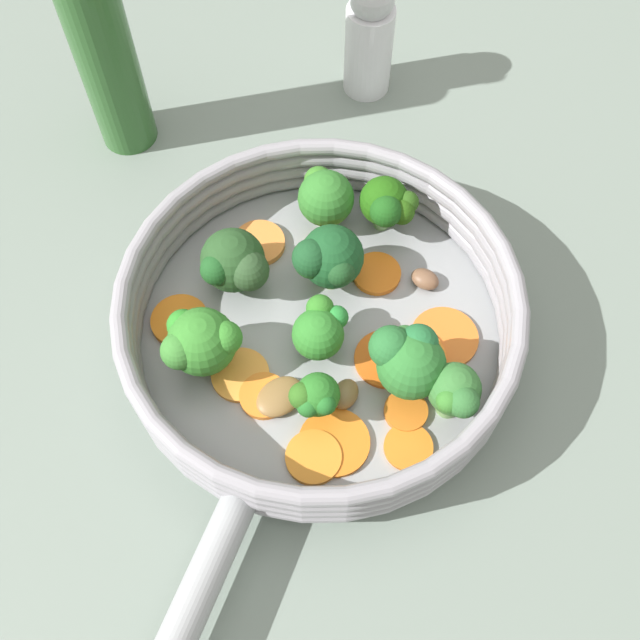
% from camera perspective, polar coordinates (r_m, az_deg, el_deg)
% --- Properties ---
extents(ground_plane, '(4.00, 4.00, 0.00)m').
position_cam_1_polar(ground_plane, '(0.54, 0.00, -1.62)').
color(ground_plane, gray).
extents(skillet, '(0.26, 0.26, 0.02)m').
position_cam_1_polar(skillet, '(0.54, 0.00, -1.21)').
color(skillet, '#939699').
rests_on(skillet, ground_plane).
extents(skillet_rim_wall, '(0.27, 0.27, 0.05)m').
position_cam_1_polar(skillet_rim_wall, '(0.51, 0.00, 0.52)').
color(skillet_rim_wall, gray).
rests_on(skillet_rim_wall, skillet).
extents(skillet_rivet_left, '(0.01, 0.01, 0.01)m').
position_cam_1_polar(skillet_rivet_left, '(0.49, -8.58, -11.19)').
color(skillet_rivet_left, '#93989B').
rests_on(skillet_rivet_left, skillet).
extents(skillet_rivet_right, '(0.01, 0.01, 0.01)m').
position_cam_1_polar(skillet_rivet_right, '(0.48, -2.24, -13.73)').
color(skillet_rivet_right, '#969495').
rests_on(skillet_rivet_right, skillet).
extents(carrot_slice_0, '(0.07, 0.07, 0.00)m').
position_cam_1_polar(carrot_slice_0, '(0.49, 1.09, -9.30)').
color(carrot_slice_0, orange).
rests_on(carrot_slice_0, skillet).
extents(carrot_slice_1, '(0.03, 0.03, 0.00)m').
position_cam_1_polar(carrot_slice_1, '(0.50, 6.56, -6.92)').
color(carrot_slice_1, orange).
rests_on(carrot_slice_1, skillet).
extents(carrot_slice_2, '(0.05, 0.05, 0.00)m').
position_cam_1_polar(carrot_slice_2, '(0.51, -6.09, -4.18)').
color(carrot_slice_2, '#F99A3A').
rests_on(carrot_slice_2, skillet).
extents(carrot_slice_3, '(0.05, 0.05, 0.01)m').
position_cam_1_polar(carrot_slice_3, '(0.54, -10.63, -0.06)').
color(carrot_slice_3, orange).
rests_on(carrot_slice_3, skillet).
extents(carrot_slice_4, '(0.05, 0.05, 0.00)m').
position_cam_1_polar(carrot_slice_4, '(0.51, -4.30, -5.78)').
color(carrot_slice_4, orange).
rests_on(carrot_slice_4, skillet).
extents(carrot_slice_5, '(0.05, 0.05, 0.00)m').
position_cam_1_polar(carrot_slice_5, '(0.55, 4.34, 3.55)').
color(carrot_slice_5, orange).
rests_on(carrot_slice_5, skillet).
extents(carrot_slice_6, '(0.07, 0.07, 0.00)m').
position_cam_1_polar(carrot_slice_6, '(0.53, 9.45, -1.33)').
color(carrot_slice_6, orange).
rests_on(carrot_slice_6, skillet).
extents(carrot_slice_7, '(0.04, 0.04, 0.00)m').
position_cam_1_polar(carrot_slice_7, '(0.49, -0.51, -10.42)').
color(carrot_slice_7, orange).
rests_on(carrot_slice_7, skillet).
extents(carrot_slice_8, '(0.05, 0.05, 0.00)m').
position_cam_1_polar(carrot_slice_8, '(0.50, 6.75, -9.59)').
color(carrot_slice_8, orange).
rests_on(carrot_slice_8, skillet).
extents(carrot_slice_9, '(0.05, 0.05, 0.00)m').
position_cam_1_polar(carrot_slice_9, '(0.56, 0.67, 5.36)').
color(carrot_slice_9, orange).
rests_on(carrot_slice_9, skillet).
extents(carrot_slice_10, '(0.06, 0.06, 0.00)m').
position_cam_1_polar(carrot_slice_10, '(0.52, 4.86, -3.32)').
color(carrot_slice_10, orange).
rests_on(carrot_slice_10, skillet).
extents(carrot_slice_11, '(0.06, 0.06, 0.01)m').
position_cam_1_polar(carrot_slice_11, '(0.56, -4.67, 5.87)').
color(carrot_slice_11, '#F98C3D').
rests_on(carrot_slice_11, skillet).
extents(carrot_slice_12, '(0.06, 0.06, 0.01)m').
position_cam_1_polar(carrot_slice_12, '(0.52, 6.98, -2.89)').
color(carrot_slice_12, orange).
rests_on(carrot_slice_12, skillet).
extents(broccoli_floret_0, '(0.04, 0.04, 0.05)m').
position_cam_1_polar(broccoli_floret_0, '(0.56, 0.36, 9.46)').
color(broccoli_floret_0, '#6B985C').
rests_on(broccoli_floret_0, skillet).
extents(broccoli_floret_1, '(0.05, 0.05, 0.05)m').
position_cam_1_polar(broccoli_floret_1, '(0.52, 0.57, 4.69)').
color(broccoli_floret_1, '#6E9742').
rests_on(broccoli_floret_1, skillet).
extents(broccoli_floret_2, '(0.03, 0.03, 0.04)m').
position_cam_1_polar(broccoli_floret_2, '(0.48, -0.37, -5.89)').
color(broccoli_floret_2, '#7EB66B').
rests_on(broccoli_floret_2, skillet).
extents(broccoli_floret_3, '(0.04, 0.04, 0.05)m').
position_cam_1_polar(broccoli_floret_3, '(0.48, 10.22, -5.49)').
color(broccoli_floret_3, '#73A25A').
rests_on(broccoli_floret_3, skillet).
extents(broccoli_floret_4, '(0.05, 0.05, 0.05)m').
position_cam_1_polar(broccoli_floret_4, '(0.49, -9.12, -1.62)').
color(broccoli_floret_4, '#8CB061').
rests_on(broccoli_floret_4, skillet).
extents(broccoli_floret_5, '(0.05, 0.05, 0.05)m').
position_cam_1_polar(broccoli_floret_5, '(0.53, -6.54, 4.33)').
color(broccoli_floret_5, '#618B4D').
rests_on(broccoli_floret_5, skillet).
extents(broccoli_floret_6, '(0.04, 0.04, 0.05)m').
position_cam_1_polar(broccoli_floret_6, '(0.55, 5.44, 8.66)').
color(broccoli_floret_6, '#84B26E').
rests_on(broccoli_floret_6, skillet).
extents(broccoli_floret_7, '(0.05, 0.05, 0.06)m').
position_cam_1_polar(broccoli_floret_7, '(0.48, 6.78, -2.87)').
color(broccoli_floret_7, '#5D914C').
rests_on(broccoli_floret_7, skillet).
extents(broccoli_floret_8, '(0.04, 0.04, 0.04)m').
position_cam_1_polar(broccoli_floret_8, '(0.50, -0.02, -0.88)').
color(broccoli_floret_8, '#5F934B').
rests_on(broccoli_floret_8, skillet).
extents(mushroom_piece_0, '(0.03, 0.03, 0.01)m').
position_cam_1_polar(mushroom_piece_0, '(0.52, 5.77, -2.04)').
color(mushroom_piece_0, brown).
rests_on(mushroom_piece_0, skillet).
extents(mushroom_piece_1, '(0.04, 0.04, 0.01)m').
position_cam_1_polar(mushroom_piece_1, '(0.50, -3.42, -5.68)').
color(mushroom_piece_1, olive).
rests_on(mushroom_piece_1, skillet).
extents(mushroom_piece_2, '(0.02, 0.02, 0.01)m').
position_cam_1_polar(mushroom_piece_2, '(0.55, 8.01, 3.10)').
color(mushroom_piece_2, brown).
rests_on(mushroom_piece_2, skillet).
extents(mushroom_piece_3, '(0.02, 0.02, 0.01)m').
position_cam_1_polar(mushroom_piece_3, '(0.50, 1.94, -5.67)').
color(mushroom_piece_3, brown).
rests_on(mushroom_piece_3, skillet).
extents(salt_shaker, '(0.04, 0.04, 0.11)m').
position_cam_1_polar(salt_shaker, '(0.66, 3.78, 20.74)').
color(salt_shaker, white).
rests_on(salt_shaker, ground_plane).
extents(oil_bottle, '(0.05, 0.05, 0.28)m').
position_cam_1_polar(oil_bottle, '(0.60, -16.78, 20.86)').
color(oil_bottle, '#2D5B28').
rests_on(oil_bottle, ground_plane).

